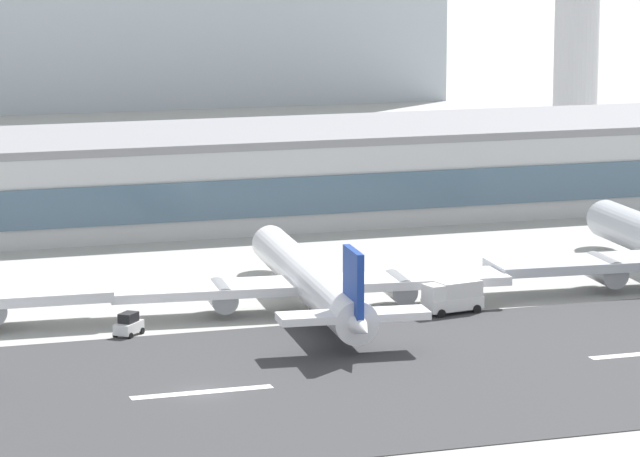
{
  "coord_description": "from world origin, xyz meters",
  "views": [
    {
      "loc": [
        -33.46,
        -132.25,
        37.92
      ],
      "look_at": [
        19.11,
        26.96,
        8.13
      ],
      "focal_mm": 95.98,
      "sensor_mm": 36.0,
      "label": 1
    }
  ],
  "objects_px": {
    "airliner_navy_tail_gate_1": "(313,283)",
    "service_baggage_tug_0": "(129,325)",
    "service_box_truck_1": "(452,296)",
    "terminal_building": "(193,176)"
  },
  "relations": [
    {
      "from": "airliner_navy_tail_gate_1",
      "to": "service_baggage_tug_0",
      "type": "height_order",
      "value": "airliner_navy_tail_gate_1"
    },
    {
      "from": "airliner_navy_tail_gate_1",
      "to": "service_box_truck_1",
      "type": "bearing_deg",
      "value": -103.46
    },
    {
      "from": "terminal_building",
      "to": "service_box_truck_1",
      "type": "height_order",
      "value": "terminal_building"
    },
    {
      "from": "terminal_building",
      "to": "service_baggage_tug_0",
      "type": "relative_size",
      "value": 50.28
    },
    {
      "from": "airliner_navy_tail_gate_1",
      "to": "service_baggage_tug_0",
      "type": "relative_size",
      "value": 13.19
    },
    {
      "from": "service_box_truck_1",
      "to": "airliner_navy_tail_gate_1",
      "type": "bearing_deg",
      "value": -30.04
    },
    {
      "from": "service_baggage_tug_0",
      "to": "service_box_truck_1",
      "type": "height_order",
      "value": "service_box_truck_1"
    },
    {
      "from": "service_baggage_tug_0",
      "to": "service_box_truck_1",
      "type": "relative_size",
      "value": 0.55
    },
    {
      "from": "airliner_navy_tail_gate_1",
      "to": "service_baggage_tug_0",
      "type": "distance_m",
      "value": 19.7
    },
    {
      "from": "service_baggage_tug_0",
      "to": "service_box_truck_1",
      "type": "bearing_deg",
      "value": -50.79
    }
  ]
}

